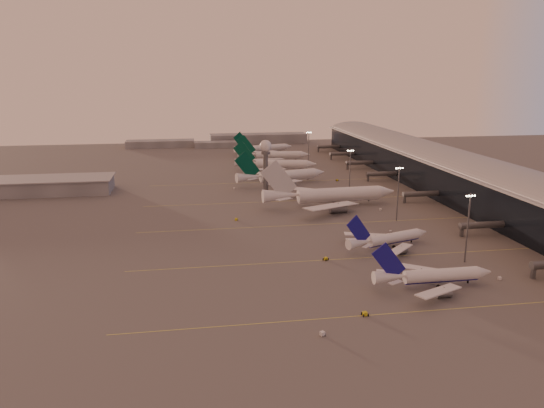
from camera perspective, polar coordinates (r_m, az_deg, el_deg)
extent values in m
plane|color=#4D4A4A|center=(180.23, 3.54, -7.28)|extent=(700.00, 700.00, 0.00)
cube|color=#D4CE4B|center=(159.51, 17.20, -10.85)|extent=(180.00, 0.25, 0.02)
cube|color=#D4CE4B|center=(197.59, 11.45, -5.60)|extent=(180.00, 0.25, 0.02)
cube|color=#D4CE4B|center=(238.09, 7.66, -2.05)|extent=(180.00, 0.25, 0.02)
cube|color=#D4CE4B|center=(279.97, 5.00, 0.46)|extent=(180.00, 0.25, 0.02)
cube|color=#D4CE4B|center=(327.47, 2.85, 2.48)|extent=(180.00, 0.25, 0.02)
cube|color=black|center=(315.23, 18.47, 2.99)|extent=(36.00, 360.00, 18.00)
cylinder|color=gray|center=(313.74, 18.60, 4.60)|extent=(10.08, 360.00, 10.08)
cube|color=gray|center=(313.71, 18.60, 4.63)|extent=(40.00, 362.00, 0.80)
cube|color=#4F5156|center=(193.16, 26.30, -6.60)|extent=(1.20, 1.20, 4.40)
cylinder|color=#4F5156|center=(234.17, 21.93, -2.10)|extent=(22.00, 2.80, 2.80)
cube|color=#4F5156|center=(229.82, 19.74, -2.79)|extent=(1.20, 1.20, 4.40)
cylinder|color=#4F5156|center=(283.58, 15.96, 1.07)|extent=(22.00, 2.80, 2.80)
cube|color=#4F5156|center=(280.00, 14.08, 0.55)|extent=(1.20, 1.20, 4.40)
cylinder|color=#4F5156|center=(333.93, 11.92, 3.21)|extent=(22.00, 2.80, 2.80)
cube|color=#4F5156|center=(330.89, 10.29, 2.78)|extent=(1.20, 1.20, 4.40)
cylinder|color=#4F5156|center=(372.74, 9.61, 4.42)|extent=(22.00, 2.80, 2.80)
cube|color=#4F5156|center=(370.03, 8.13, 4.04)|extent=(1.20, 1.20, 4.40)
cylinder|color=#4F5156|center=(412.19, 7.74, 5.39)|extent=(22.00, 2.80, 2.80)
cube|color=#4F5156|center=(409.73, 6.38, 5.06)|extent=(1.20, 1.20, 4.40)
cylinder|color=#4F5156|center=(450.18, 6.25, 6.16)|extent=(22.00, 2.80, 2.80)
cube|color=#4F5156|center=(447.93, 5.01, 5.85)|extent=(1.20, 1.20, 4.40)
cube|color=slate|center=(320.35, -23.97, 1.75)|extent=(80.00, 25.00, 8.00)
cube|color=gray|center=(319.57, -24.05, 2.48)|extent=(82.00, 27.00, 0.60)
cylinder|color=#4F5156|center=(291.94, -0.69, 3.28)|extent=(2.60, 2.60, 22.00)
cylinder|color=#4F5156|center=(290.01, -0.70, 5.51)|extent=(5.20, 5.20, 1.20)
sphere|color=silver|center=(289.46, -0.70, 6.27)|extent=(6.40, 6.40, 6.40)
cylinder|color=#4F5156|center=(288.99, -0.70, 7.00)|extent=(0.16, 0.16, 2.00)
cylinder|color=#4F5156|center=(196.95, 20.30, -2.46)|extent=(0.56, 0.56, 25.00)
cube|color=#4F5156|center=(194.07, 20.60, 0.94)|extent=(3.60, 0.25, 0.25)
sphere|color=#FFEABF|center=(193.42, 20.20, 0.82)|extent=(0.56, 0.56, 0.56)
sphere|color=#FFEABF|center=(193.91, 20.46, 0.83)|extent=(0.56, 0.56, 0.56)
sphere|color=#FFEABF|center=(194.41, 20.72, 0.83)|extent=(0.56, 0.56, 0.56)
sphere|color=#FFEABF|center=(194.91, 20.97, 0.84)|extent=(0.56, 0.56, 0.56)
cylinder|color=#4F5156|center=(243.39, 13.40, 1.08)|extent=(0.56, 0.56, 25.00)
cube|color=#4F5156|center=(241.07, 13.56, 3.86)|extent=(3.60, 0.25, 0.25)
sphere|color=#FFEABF|center=(240.56, 13.22, 3.76)|extent=(0.56, 0.56, 0.56)
sphere|color=#FFEABF|center=(240.94, 13.44, 3.76)|extent=(0.56, 0.56, 0.56)
sphere|color=#FFEABF|center=(241.33, 13.66, 3.77)|extent=(0.56, 0.56, 0.56)
sphere|color=#FFEABF|center=(241.72, 13.88, 3.77)|extent=(0.56, 0.56, 0.56)
cylinder|color=#4F5156|center=(292.23, 8.38, 3.44)|extent=(0.56, 0.56, 25.00)
cube|color=#4F5156|center=(290.30, 8.46, 5.77)|extent=(3.60, 0.25, 0.25)
sphere|color=#FFEABF|center=(289.91, 8.18, 5.69)|extent=(0.56, 0.56, 0.56)
sphere|color=#FFEABF|center=(290.21, 8.37, 5.69)|extent=(0.56, 0.56, 0.56)
sphere|color=#FFEABF|center=(290.51, 8.56, 5.69)|extent=(0.56, 0.56, 0.56)
sphere|color=#FFEABF|center=(290.82, 8.74, 5.69)|extent=(0.56, 0.56, 0.56)
cylinder|color=#4F5156|center=(377.35, 3.96, 5.93)|extent=(0.56, 0.56, 25.00)
cube|color=#4F5156|center=(375.86, 3.99, 7.74)|extent=(3.60, 0.25, 0.25)
sphere|color=#FFEABF|center=(375.56, 3.76, 7.68)|extent=(0.56, 0.56, 0.56)
sphere|color=#FFEABF|center=(375.79, 3.91, 7.68)|extent=(0.56, 0.56, 0.56)
sphere|color=#FFEABF|center=(376.02, 4.06, 7.68)|extent=(0.56, 0.56, 0.56)
sphere|color=#FFEABF|center=(376.25, 4.21, 7.68)|extent=(0.56, 0.56, 0.56)
cube|color=slate|center=(488.06, -11.91, 6.37)|extent=(60.00, 18.00, 6.00)
cube|color=slate|center=(501.95, -1.49, 7.04)|extent=(90.00, 20.00, 9.00)
cube|color=slate|center=(478.55, -5.94, 6.39)|extent=(40.00, 15.00, 5.00)
cylinder|color=silver|center=(174.94, 17.74, -7.46)|extent=(24.13, 4.21, 4.11)
cylinder|color=navy|center=(175.27, 17.72, -7.74)|extent=(23.65, 3.05, 2.96)
cone|color=silver|center=(181.80, 21.81, -6.99)|extent=(4.69, 4.13, 4.11)
cone|color=silver|center=(167.83, 12.50, -7.84)|extent=(10.13, 4.15, 4.11)
cube|color=silver|center=(164.32, 17.47, -9.12)|extent=(17.28, 11.82, 1.29)
cylinder|color=slate|center=(168.27, 17.96, -9.30)|extent=(4.68, 2.69, 2.67)
cube|color=slate|center=(167.83, 17.99, -8.93)|extent=(0.33, 0.27, 1.64)
cube|color=silver|center=(181.14, 14.60, -6.73)|extent=(17.32, 11.70, 1.29)
cylinder|color=slate|center=(180.98, 15.73, -7.46)|extent=(4.68, 2.69, 2.67)
cube|color=slate|center=(180.57, 15.75, -7.12)|extent=(0.33, 0.27, 1.64)
cube|color=navy|center=(165.85, 12.43, -6.23)|extent=(11.27, 0.43, 12.24)
cube|color=silver|center=(163.82, 13.12, -8.39)|extent=(4.96, 3.63, 0.27)
cube|color=silver|center=(171.82, 11.93, -7.25)|extent=(4.96, 3.61, 0.27)
cylinder|color=black|center=(180.20, 20.30, -7.99)|extent=(0.54, 0.54, 1.08)
cylinder|color=black|center=(177.04, 16.76, -8.08)|extent=(1.19, 0.55, 1.19)
cylinder|color=black|center=(173.13, 17.45, -8.64)|extent=(1.19, 0.55, 1.19)
cylinder|color=silver|center=(208.55, 12.99, -3.69)|extent=(23.46, 11.28, 3.99)
cylinder|color=navy|center=(208.81, 12.97, -3.92)|extent=(22.66, 10.08, 2.87)
cone|color=silver|center=(217.68, 15.78, -3.11)|extent=(5.57, 5.23, 3.99)
cone|color=silver|center=(198.27, 9.35, -4.29)|extent=(10.58, 6.92, 3.99)
cube|color=silver|center=(198.16, 13.57, -4.88)|extent=(14.47, 15.02, 1.25)
cylinder|color=slate|center=(202.19, 13.71, -5.05)|extent=(5.12, 3.91, 2.59)
cube|color=slate|center=(201.83, 13.73, -4.75)|extent=(0.38, 0.35, 1.59)
cube|color=silver|center=(212.38, 10.07, -3.42)|extent=(17.35, 6.61, 1.25)
cylinder|color=slate|center=(212.93, 11.04, -3.93)|extent=(5.12, 3.91, 2.59)
cube|color=slate|center=(212.59, 11.06, -3.64)|extent=(0.38, 0.35, 1.59)
cube|color=navy|center=(196.50, 9.29, -2.95)|extent=(10.48, 3.86, 11.88)
cube|color=silver|center=(194.88, 10.16, -4.62)|extent=(4.42, 4.40, 0.26)
cube|color=silver|center=(201.68, 8.58, -3.91)|extent=(4.71, 2.26, 0.26)
cylinder|color=black|center=(215.11, 14.75, -4.01)|extent=(0.52, 0.52, 1.05)
cylinder|color=black|center=(209.83, 12.14, -4.30)|extent=(1.26, 0.87, 1.15)
cylinder|color=black|center=(206.53, 12.97, -4.64)|extent=(1.26, 0.87, 1.15)
cylinder|color=silver|center=(267.60, 7.21, 0.77)|extent=(42.80, 9.25, 6.64)
cylinder|color=silver|center=(267.95, 7.20, 0.46)|extent=(41.84, 7.34, 4.78)
cone|color=silver|center=(277.20, 12.14, 1.03)|extent=(8.61, 7.13, 6.64)
cone|color=silver|center=(258.79, 0.93, 0.62)|extent=(18.19, 7.72, 6.64)
cube|color=silver|center=(248.33, 6.34, -0.52)|extent=(29.67, 21.97, 1.97)
cylinder|color=slate|center=(254.49, 7.11, -0.81)|extent=(8.47, 4.81, 4.31)
cube|color=slate|center=(254.11, 7.12, -0.47)|extent=(0.34, 0.29, 2.65)
cube|color=silver|center=(280.95, 3.99, 1.24)|extent=(30.67, 19.05, 1.97)
cylinder|color=slate|center=(279.20, 5.24, 0.57)|extent=(8.47, 4.81, 4.31)
cube|color=slate|center=(278.85, 5.24, 0.88)|extent=(0.34, 0.29, 2.65)
cube|color=#B5B8BE|center=(256.88, 0.74, 2.31)|extent=(18.38, 1.51, 19.70)
cube|color=silver|center=(250.91, 1.30, 0.23)|extent=(8.67, 6.74, 0.27)
cube|color=silver|center=(266.45, 0.43, 1.05)|extent=(8.77, 5.99, 0.27)
cylinder|color=black|center=(274.41, 10.35, 0.11)|extent=(0.54, 0.54, 1.07)
cylinder|color=black|center=(269.57, 6.33, 0.02)|extent=(1.21, 0.61, 1.18)
cylinder|color=black|center=(265.26, 6.66, -0.22)|extent=(1.21, 0.61, 1.18)
cylinder|color=silver|center=(318.96, 1.71, 2.93)|extent=(35.97, 14.48, 5.75)
cylinder|color=silver|center=(319.21, 1.71, 2.70)|extent=(34.87, 12.74, 4.14)
cone|color=silver|center=(328.53, 5.07, 3.20)|extent=(8.12, 7.29, 5.75)
cone|color=silver|center=(308.95, -2.53, 2.69)|extent=(15.92, 9.31, 5.75)
cube|color=silver|center=(302.18, 1.43, 2.11)|extent=(23.15, 21.91, 1.70)
cylinder|color=slate|center=(307.64, 1.88, 1.87)|extent=(7.62, 5.35, 3.74)
cube|color=slate|center=(307.36, 1.88, 2.12)|extent=(0.35, 0.31, 2.30)
cube|color=silver|center=(329.02, -0.80, 3.10)|extent=(26.58, 11.89, 1.70)
cylinder|color=slate|center=(328.00, 0.15, 2.64)|extent=(7.62, 5.35, 3.74)
cube|color=slate|center=(327.73, 0.15, 2.87)|extent=(0.35, 0.31, 2.30)
cube|color=#023B2A|center=(307.41, -2.68, 3.93)|extent=(15.41, 4.29, 17.02)
cube|color=silver|center=(302.53, -2.10, 2.48)|extent=(6.93, 6.45, 0.25)
cube|color=silver|center=(315.15, -3.03, 2.94)|extent=(7.28, 3.92, 0.25)
cylinder|color=black|center=(325.62, 3.86, 2.49)|extent=(0.50, 0.50, 0.99)
cylinder|color=black|center=(320.38, 1.07, 2.34)|extent=(1.18, 0.75, 1.09)
cylinder|color=black|center=(316.51, 1.41, 2.19)|extent=(1.18, 0.75, 1.09)
cylinder|color=silver|center=(359.26, 1.00, 4.16)|extent=(34.61, 12.22, 5.52)
cylinder|color=silver|center=(359.47, 1.00, 3.96)|extent=(33.63, 10.57, 3.97)
cone|color=silver|center=(359.44, 4.26, 4.13)|extent=(7.59, 6.72, 5.52)
cone|color=silver|center=(360.43, -2.87, 4.29)|extent=(15.15, 8.26, 5.52)
cube|color=silver|center=(345.54, -0.45, 3.60)|extent=(25.44, 12.57, 1.63)
cylinder|color=slate|center=(349.14, 0.26, 3.33)|extent=(7.20, 4.83, 3.59)
cube|color=slate|center=(348.90, 0.26, 3.54)|extent=(0.33, 0.29, 2.21)
cube|color=silver|center=(373.85, -0.25, 4.40)|extent=(22.82, 20.23, 1.63)
cylinder|color=slate|center=(370.74, 0.37, 3.96)|extent=(7.20, 4.83, 3.59)
cube|color=slate|center=(370.51, 0.37, 4.16)|extent=(0.33, 0.29, 2.21)
cube|color=#023B2A|center=(359.44, -3.00, 5.32)|extent=(14.94, 3.35, 16.32)
cube|color=silver|center=(353.93, -3.01, 4.13)|extent=(7.03, 4.06, 0.24)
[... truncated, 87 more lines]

